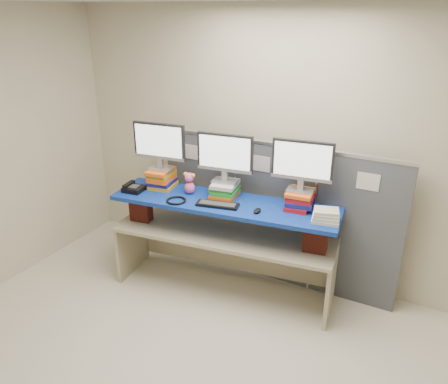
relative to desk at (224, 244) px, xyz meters
The scene contains 18 objects.
room 1.62m from the desk, 75.57° to the right, with size 5.00×4.00×2.80m.
cubicle_partition 0.61m from the desk, 52.44° to the left, with size 2.60×0.06×1.53m.
desk is the anchor object (origin of this frame).
brick_pier_left 0.95m from the desk, 169.36° to the right, with size 0.22×0.12×0.29m, color maroon.
brick_pier_right 0.95m from the desk, ahead, with size 0.22×0.12×0.29m, color maroon.
blue_board 0.45m from the desk, 104.04° to the left, with size 2.23×0.56×0.04m, color navy.
book_stack_left 0.94m from the desk, behind, with size 0.28×0.33×0.20m.
book_stack_center 0.56m from the desk, 114.17° to the left, with size 0.28×0.33×0.15m.
book_stack_right 0.91m from the desk, 16.93° to the left, with size 0.29×0.32×0.17m.
monitor_left 1.20m from the desk, behind, with size 0.56×0.19×0.48m.
monitor_center 0.91m from the desk, 113.65° to the left, with size 0.56×0.19×0.48m.
monitor_right 1.16m from the desk, 17.00° to the left, with size 0.56×0.19×0.48m.
keyboard 0.50m from the desk, 93.80° to the right, with size 0.42×0.22×0.03m.
mouse 0.62m from the desk, 10.39° to the right, with size 0.06×0.10×0.03m, color black.
desk_phone 1.09m from the desk, 167.87° to the right, with size 0.21×0.20×0.08m.
headset 0.67m from the desk, 152.22° to the right, with size 0.20×0.20×0.02m, color black.
plush_toy 0.71m from the desk, behind, with size 0.13×0.10×0.22m.
binder_stack 1.12m from the desk, ahead, with size 0.28×0.24×0.11m.
Camera 1 is at (1.47, -2.07, 2.74)m, focal length 35.00 mm.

